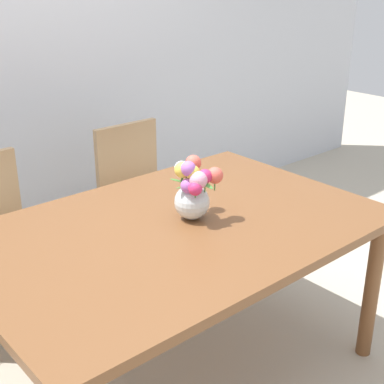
% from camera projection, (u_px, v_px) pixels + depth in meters
% --- Properties ---
extents(ground_plane, '(12.00, 12.00, 0.00)m').
position_uv_depth(ground_plane, '(178.00, 371.00, 2.55)').
color(ground_plane, '#B7AD99').
extents(dining_table, '(1.70, 1.13, 0.76)m').
position_uv_depth(dining_table, '(176.00, 242.00, 2.29)').
color(dining_table, brown).
rests_on(dining_table, ground_plane).
extents(chair_right, '(0.42, 0.42, 0.90)m').
position_uv_depth(chair_right, '(139.00, 189.00, 3.26)').
color(chair_right, tan).
rests_on(chair_right, ground_plane).
extents(flower_vase, '(0.19, 0.21, 0.27)m').
position_uv_depth(flower_vase, '(193.00, 189.00, 2.26)').
color(flower_vase, silver).
rests_on(flower_vase, dining_table).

